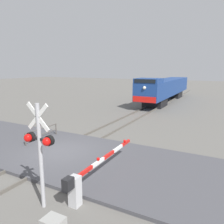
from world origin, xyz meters
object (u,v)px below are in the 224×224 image
object	(u,v)px
crossing_gate	(85,178)
locomotive	(165,88)
guard_railing	(42,133)
crossing_signal	(39,145)

from	to	relation	value
crossing_gate	locomotive	bearing A→B (deg)	98.28
locomotive	guard_railing	world-z (taller)	locomotive
crossing_signal	guard_railing	distance (m)	7.49
crossing_signal	crossing_gate	world-z (taller)	crossing_signal
locomotive	crossing_signal	world-z (taller)	crossing_signal
crossing_signal	crossing_gate	distance (m)	2.16
guard_railing	crossing_signal	bearing A→B (deg)	-44.43
locomotive	crossing_signal	size ratio (longest dim) A/B	4.89
locomotive	crossing_signal	bearing A→B (deg)	-84.12
locomotive	guard_railing	xyz separation A→B (m)	(-2.48, -21.48, -1.32)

